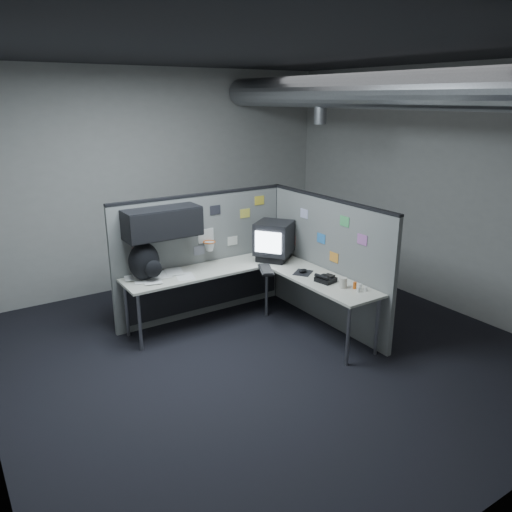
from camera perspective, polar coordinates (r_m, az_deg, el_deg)
room at (r=5.53m, az=5.81°, el=10.50°), size 5.62×5.62×3.22m
partition_back at (r=6.35m, az=-7.25°, el=1.25°), size 2.44×0.42×1.63m
partition_right at (r=6.32m, az=8.09°, el=-0.58°), size 0.07×2.23×1.63m
desk at (r=6.21m, az=-1.62°, el=-2.72°), size 2.31×2.11×0.73m
monitor at (r=6.54m, az=2.07°, el=1.80°), size 0.62×0.62×0.51m
keyboard at (r=6.16m, az=1.14°, el=-1.57°), size 0.31×0.43×0.04m
mouse at (r=6.12m, az=5.39°, el=-1.79°), size 0.31×0.30×0.05m
phone at (r=5.85m, az=7.94°, el=-2.61°), size 0.22×0.24×0.10m
bottles at (r=5.67m, az=11.68°, el=-3.52°), size 0.13×0.16×0.08m
cup at (r=5.70m, az=9.92°, el=-3.03°), size 0.11×0.11×0.12m
papers at (r=6.07m, az=-11.09°, el=-2.30°), size 0.81×0.64×0.02m
backpack at (r=5.94m, az=-12.58°, el=-0.70°), size 0.38×0.34×0.45m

